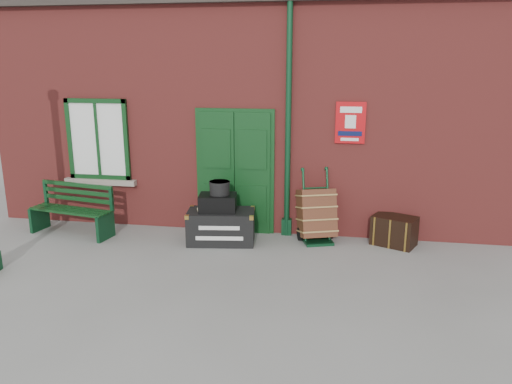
% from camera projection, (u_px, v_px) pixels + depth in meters
% --- Properties ---
extents(ground, '(80.00, 80.00, 0.00)m').
position_uv_depth(ground, '(235.00, 263.00, 7.81)').
color(ground, gray).
rests_on(ground, ground).
extents(station_building, '(10.30, 4.30, 4.36)m').
position_uv_depth(station_building, '(268.00, 105.00, 10.59)').
color(station_building, maroon).
rests_on(station_building, ground).
extents(bench, '(1.59, 0.75, 0.95)m').
position_uv_depth(bench, '(73.00, 208.00, 9.04)').
color(bench, '#0F3816').
rests_on(bench, ground).
extents(houdini_trunk, '(1.22, 0.78, 0.57)m').
position_uv_depth(houdini_trunk, '(221.00, 227.00, 8.63)').
color(houdini_trunk, black).
rests_on(houdini_trunk, ground).
extents(strongbox, '(0.68, 0.54, 0.29)m').
position_uv_depth(strongbox, '(218.00, 203.00, 8.53)').
color(strongbox, black).
rests_on(strongbox, houdini_trunk).
extents(hatbox, '(0.39, 0.39, 0.23)m').
position_uv_depth(hatbox, '(220.00, 188.00, 8.49)').
color(hatbox, black).
rests_on(hatbox, strongbox).
extents(suitcase_back, '(0.47, 0.54, 0.67)m').
position_uv_depth(suitcase_back, '(213.00, 222.00, 8.72)').
color(suitcase_back, tan).
rests_on(suitcase_back, ground).
extents(suitcase_front, '(0.40, 0.48, 0.57)m').
position_uv_depth(suitcase_front, '(221.00, 227.00, 8.60)').
color(suitcase_front, tan).
rests_on(suitcase_front, ground).
extents(porter_trolley, '(0.78, 0.81, 1.25)m').
position_uv_depth(porter_trolley, '(316.00, 214.00, 8.67)').
color(porter_trolley, '#0E381E').
rests_on(porter_trolley, ground).
extents(dark_trunk, '(0.83, 0.71, 0.51)m').
position_uv_depth(dark_trunk, '(394.00, 231.00, 8.52)').
color(dark_trunk, black).
rests_on(dark_trunk, ground).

